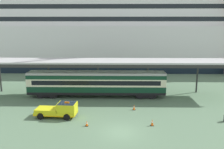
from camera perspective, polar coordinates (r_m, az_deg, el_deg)
ground_plane at (r=26.48m, az=2.06°, el=-13.67°), size 400.00×400.00×0.00m
cruise_ship at (r=71.55m, az=10.35°, el=11.83°), size 158.37×30.29×33.65m
platform_canopy at (r=37.84m, az=-3.76°, el=3.06°), size 42.50×5.58×5.91m
train_carriage at (r=38.09m, az=-3.74°, el=-2.03°), size 21.79×2.81×4.11m
service_truck at (r=30.79m, az=-12.41°, el=-8.23°), size 5.33×2.55×2.02m
traffic_cone_near at (r=27.92m, az=-6.10°, el=-11.65°), size 0.36×0.36×0.62m
traffic_cone_mid at (r=32.83m, az=5.33°, el=-7.85°), size 0.36×0.36×0.76m
traffic_cone_far at (r=28.24m, az=9.66°, el=-11.32°), size 0.36×0.36×0.76m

